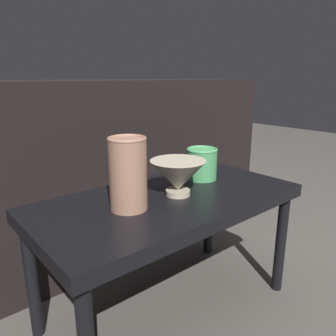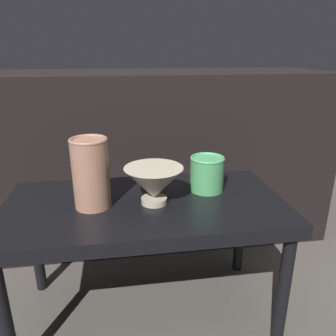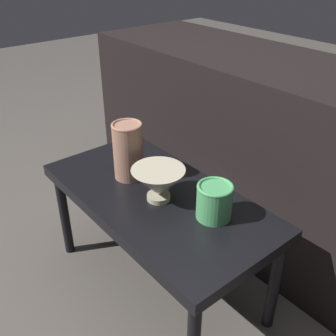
{
  "view_description": "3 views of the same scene",
  "coord_description": "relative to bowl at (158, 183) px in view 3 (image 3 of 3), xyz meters",
  "views": [
    {
      "loc": [
        -0.6,
        -0.71,
        0.75
      ],
      "look_at": [
        0.0,
        0.01,
        0.49
      ],
      "focal_mm": 35.0,
      "sensor_mm": 36.0,
      "label": 1
    },
    {
      "loc": [
        -0.06,
        -0.87,
        0.82
      ],
      "look_at": [
        0.06,
        -0.03,
        0.52
      ],
      "focal_mm": 35.0,
      "sensor_mm": 36.0,
      "label": 2
    },
    {
      "loc": [
        0.84,
        -0.64,
        1.12
      ],
      "look_at": [
        0.05,
        0.01,
        0.52
      ],
      "focal_mm": 42.0,
      "sensor_mm": 36.0,
      "label": 3
    }
  ],
  "objects": [
    {
      "name": "ground_plane",
      "position": [
        -0.03,
        0.01,
        -0.46
      ],
      "size": [
        8.0,
        8.0,
        0.0
      ],
      "primitive_type": "plane",
      "color": "#4C4742"
    },
    {
      "name": "table",
      "position": [
        -0.03,
        0.01,
        -0.11
      ],
      "size": [
        0.82,
        0.41,
        0.4
      ],
      "color": "black",
      "rests_on": "ground_plane"
    },
    {
      "name": "couch_backdrop",
      "position": [
        -0.03,
        0.57,
        -0.1
      ],
      "size": [
        1.68,
        0.5,
        0.74
      ],
      "color": "black",
      "rests_on": "ground_plane"
    },
    {
      "name": "bowl",
      "position": [
        0.0,
        0.0,
        0.0
      ],
      "size": [
        0.17,
        0.17,
        0.11
      ],
      "color": "#B2A88E",
      "rests_on": "table"
    },
    {
      "name": "vase_textured_left",
      "position": [
        -0.17,
        0.01,
        0.04
      ],
      "size": [
        0.1,
        0.1,
        0.2
      ],
      "color": "#996B56",
      "rests_on": "table"
    },
    {
      "name": "vase_colorful_right",
      "position": [
        0.17,
        0.07,
        -0.0
      ],
      "size": [
        0.11,
        0.11,
        0.11
      ],
      "color": "#47995B",
      "rests_on": "table"
    }
  ]
}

